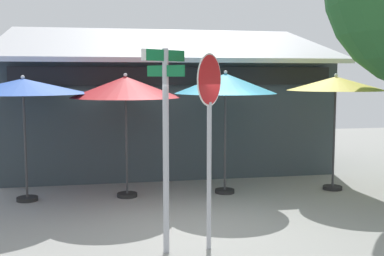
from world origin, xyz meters
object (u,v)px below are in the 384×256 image
at_px(street_sign_post, 166,132).
at_px(patio_umbrella_mustard_far_right, 336,85).
at_px(patio_umbrella_crimson_center, 126,88).
at_px(patio_umbrella_teal_right, 225,84).
at_px(patio_umbrella_royal_blue_left, 23,87).
at_px(stop_sign, 209,114).

relative_size(street_sign_post, patio_umbrella_mustard_far_right, 1.12).
height_order(patio_umbrella_crimson_center, patio_umbrella_teal_right, patio_umbrella_teal_right).
distance_m(street_sign_post, patio_umbrella_mustard_far_right, 5.45).
height_order(street_sign_post, patio_umbrella_royal_blue_left, street_sign_post).
relative_size(stop_sign, patio_umbrella_teal_right, 1.08).
height_order(patio_umbrella_royal_blue_left, patio_umbrella_mustard_far_right, patio_umbrella_mustard_far_right).
bearing_deg(patio_umbrella_mustard_far_right, patio_umbrella_crimson_center, 177.34).
distance_m(patio_umbrella_royal_blue_left, patio_umbrella_mustard_far_right, 6.83).
bearing_deg(patio_umbrella_teal_right, patio_umbrella_crimson_center, 178.31).
bearing_deg(patio_umbrella_crimson_center, street_sign_post, -83.68).
height_order(stop_sign, patio_umbrella_royal_blue_left, stop_sign).
distance_m(stop_sign, patio_umbrella_royal_blue_left, 4.70).
distance_m(patio_umbrella_teal_right, patio_umbrella_mustard_far_right, 2.55).
bearing_deg(patio_umbrella_teal_right, street_sign_post, -117.87).
bearing_deg(patio_umbrella_crimson_center, stop_sign, -73.05).
bearing_deg(patio_umbrella_crimson_center, patio_umbrella_teal_right, -1.69).
relative_size(patio_umbrella_royal_blue_left, patio_umbrella_mustard_far_right, 1.00).
bearing_deg(street_sign_post, patio_umbrella_teal_right, 62.13).
height_order(patio_umbrella_royal_blue_left, patio_umbrella_teal_right, patio_umbrella_teal_right).
bearing_deg(patio_umbrella_mustard_far_right, patio_umbrella_teal_right, 176.51).
height_order(street_sign_post, patio_umbrella_crimson_center, street_sign_post).
distance_m(street_sign_post, patio_umbrella_teal_right, 3.90).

